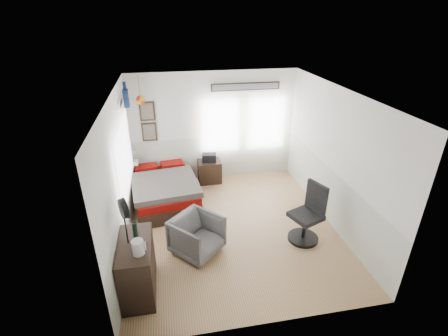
{
  "coord_description": "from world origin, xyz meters",
  "views": [
    {
      "loc": [
        -1.13,
        -5.19,
        3.94
      ],
      "look_at": [
        -0.1,
        0.4,
        1.15
      ],
      "focal_mm": 26.0,
      "sensor_mm": 36.0,
      "label": 1
    }
  ],
  "objects_px": {
    "dresser": "(138,267)",
    "armchair": "(197,236)",
    "bed": "(165,190)",
    "nightstand": "(210,171)",
    "task_chair": "(308,218)"
  },
  "relations": [
    {
      "from": "nightstand",
      "to": "armchair",
      "type": "bearing_deg",
      "value": -104.02
    },
    {
      "from": "dresser",
      "to": "task_chair",
      "type": "relative_size",
      "value": 0.87
    },
    {
      "from": "bed",
      "to": "nightstand",
      "type": "height_order",
      "value": "bed"
    },
    {
      "from": "bed",
      "to": "armchair",
      "type": "relative_size",
      "value": 2.6
    },
    {
      "from": "task_chair",
      "to": "nightstand",
      "type": "bearing_deg",
      "value": 97.61
    },
    {
      "from": "dresser",
      "to": "task_chair",
      "type": "height_order",
      "value": "task_chair"
    },
    {
      "from": "dresser",
      "to": "armchair",
      "type": "distance_m",
      "value": 1.21
    },
    {
      "from": "armchair",
      "to": "nightstand",
      "type": "xyz_separation_m",
      "value": [
        0.6,
        2.61,
        -0.08
      ]
    },
    {
      "from": "dresser",
      "to": "armchair",
      "type": "xyz_separation_m",
      "value": [
        0.97,
        0.72,
        -0.09
      ]
    },
    {
      "from": "bed",
      "to": "dresser",
      "type": "bearing_deg",
      "value": -106.99
    },
    {
      "from": "nightstand",
      "to": "task_chair",
      "type": "xyz_separation_m",
      "value": [
        1.47,
        -2.6,
        0.19
      ]
    },
    {
      "from": "dresser",
      "to": "armchair",
      "type": "height_order",
      "value": "dresser"
    },
    {
      "from": "task_chair",
      "to": "dresser",
      "type": "bearing_deg",
      "value": 171.5
    },
    {
      "from": "bed",
      "to": "nightstand",
      "type": "bearing_deg",
      "value": 27.68
    },
    {
      "from": "armchair",
      "to": "nightstand",
      "type": "bearing_deg",
      "value": 33.53
    }
  ]
}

